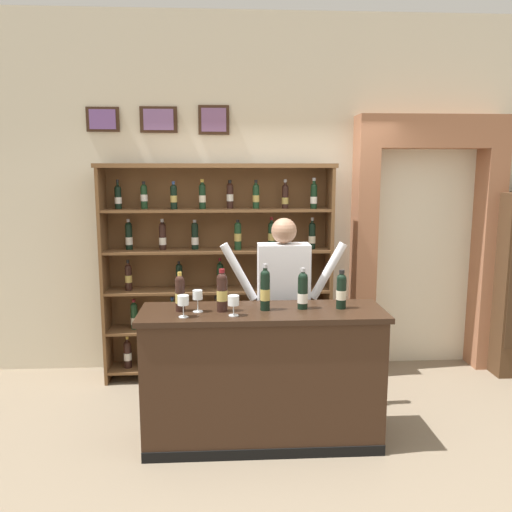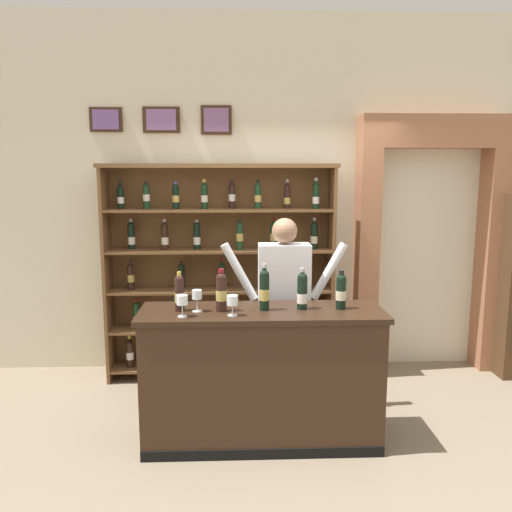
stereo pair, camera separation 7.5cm
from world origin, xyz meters
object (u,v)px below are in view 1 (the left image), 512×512
at_px(wine_glass_left, 198,296).
at_px(wine_glass_right, 233,301).
at_px(tasting_bottle_riserva, 265,289).
at_px(wine_glass_center, 183,301).
at_px(tasting_counter, 262,377).
at_px(tasting_bottle_bianco, 303,291).
at_px(tasting_bottle_rosso, 341,290).
at_px(tasting_bottle_prosecco, 180,293).
at_px(tasting_bottle_vin_santo, 222,291).
at_px(wine_shelf, 218,268).
at_px(shopkeeper, 283,294).

xyz_separation_m(wine_glass_left, wine_glass_right, (0.26, -0.12, -0.01)).
height_order(tasting_bottle_riserva, wine_glass_center, tasting_bottle_riserva).
bearing_deg(tasting_bottle_riserva, tasting_counter, 169.87).
height_order(tasting_counter, tasting_bottle_bianco, tasting_bottle_bianco).
distance_m(tasting_bottle_bianco, tasting_bottle_rosso, 0.29).
xyz_separation_m(tasting_bottle_prosecco, tasting_bottle_bianco, (0.90, 0.01, 0.00)).
height_order(tasting_bottle_rosso, wine_glass_right, tasting_bottle_rosso).
distance_m(tasting_bottle_vin_santo, tasting_bottle_bianco, 0.59).
height_order(wine_shelf, shopkeeper, wine_shelf).
bearing_deg(tasting_counter, wine_shelf, 104.53).
relative_size(tasting_bottle_riserva, wine_glass_right, 2.35).
relative_size(tasting_bottle_vin_santo, wine_glass_center, 2.01).
relative_size(tasting_bottle_rosso, wine_glass_right, 1.99).
bearing_deg(tasting_bottle_bianco, wine_glass_right, -162.71).
relative_size(tasting_bottle_prosecco, tasting_bottle_vin_santo, 0.93).
bearing_deg(wine_shelf, tasting_bottle_riserva, -74.74).
distance_m(tasting_counter, tasting_bottle_riserva, 0.67).
bearing_deg(tasting_bottle_vin_santo, tasting_bottle_rosso, 1.85).
xyz_separation_m(tasting_counter, shopkeeper, (0.21, 0.52, 0.51)).
distance_m(tasting_counter, shopkeeper, 0.76).
bearing_deg(wine_glass_center, tasting_bottle_vin_santo, 27.12).
height_order(shopkeeper, wine_glass_right, shopkeeper).
xyz_separation_m(shopkeeper, wine_glass_left, (-0.68, -0.54, 0.12)).
distance_m(tasting_counter, wine_glass_center, 0.86).
bearing_deg(wine_glass_right, tasting_bottle_prosecco, 159.16).
bearing_deg(tasting_counter, tasting_bottle_vin_santo, -177.40).
bearing_deg(wine_glass_left, shopkeeper, 38.23).
xyz_separation_m(shopkeeper, tasting_bottle_rosso, (0.37, -0.50, 0.14)).
relative_size(tasting_counter, tasting_bottle_prosecco, 6.20).
xyz_separation_m(tasting_bottle_rosso, wine_glass_center, (-1.15, -0.17, -0.02)).
distance_m(tasting_bottle_riserva, tasting_bottle_bianco, 0.28).
relative_size(shopkeeper, tasting_bottle_rosso, 5.69).
bearing_deg(tasting_bottle_riserva, wine_glass_center, -165.76).
bearing_deg(tasting_counter, tasting_bottle_riserva, -10.13).
relative_size(tasting_bottle_riserva, wine_glass_left, 2.15).
xyz_separation_m(shopkeeper, tasting_bottle_bianco, (0.09, -0.50, 0.14)).
bearing_deg(tasting_bottle_rosso, tasting_counter, -178.53).
bearing_deg(wine_shelf, tasting_counter, -75.47).
bearing_deg(tasting_bottle_rosso, tasting_bottle_prosecco, -179.74).
xyz_separation_m(tasting_bottle_riserva, wine_glass_center, (-0.58, -0.15, -0.04)).
height_order(tasting_bottle_riserva, wine_glass_left, tasting_bottle_riserva).
relative_size(tasting_counter, tasting_bottle_vin_santo, 5.75).
bearing_deg(shopkeeper, tasting_bottle_bianco, -80.10).
height_order(tasting_bottle_vin_santo, tasting_bottle_riserva, tasting_bottle_riserva).
xyz_separation_m(wine_glass_center, wine_glass_right, (0.35, 0.01, -0.01)).
xyz_separation_m(tasting_counter, tasting_bottle_prosecco, (-0.60, 0.01, 0.65)).
relative_size(wine_shelf, tasting_bottle_bianco, 7.29).
bearing_deg(shopkeeper, tasting_bottle_vin_santo, -133.52).
height_order(tasting_counter, wine_glass_right, wine_glass_right).
distance_m(tasting_counter, wine_glass_right, 0.67).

